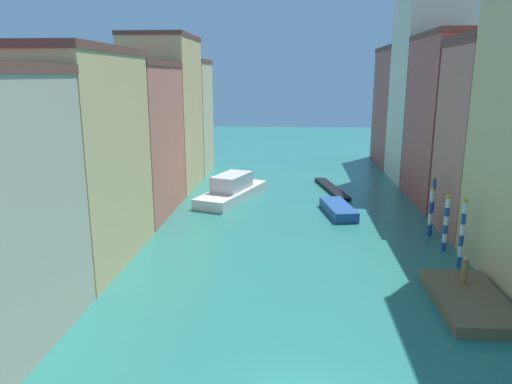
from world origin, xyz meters
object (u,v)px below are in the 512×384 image
(mooring_pole_3, at_px, (433,205))
(motorboat_0, at_px, (338,209))
(waterfront_dock, at_px, (469,301))
(vaporetto_white, at_px, (232,190))
(mooring_pole_0, at_px, (462,232))
(mooring_pole_2, at_px, (431,211))
(gondola_black, at_px, (331,189))
(mooring_pole_1, at_px, (446,222))
(person_on_dock, at_px, (464,270))

(mooring_pole_3, height_order, motorboat_0, mooring_pole_3)
(waterfront_dock, xyz_separation_m, vaporetto_white, (-15.69, 21.84, 0.65))
(waterfront_dock, distance_m, motorboat_0, 18.15)
(motorboat_0, bearing_deg, mooring_pole_0, -60.27)
(mooring_pole_2, bearing_deg, gondola_black, 113.54)
(gondola_black, bearing_deg, mooring_pole_0, -72.34)
(mooring_pole_0, relative_size, mooring_pole_1, 1.13)
(person_on_dock, relative_size, motorboat_0, 0.25)
(waterfront_dock, height_order, mooring_pole_0, mooring_pole_0)
(mooring_pole_2, distance_m, gondola_black, 16.10)
(mooring_pole_2, xyz_separation_m, vaporetto_white, (-16.65, 10.11, -1.02))
(mooring_pole_0, bearing_deg, person_on_dock, -105.00)
(mooring_pole_1, height_order, mooring_pole_2, mooring_pole_1)
(vaporetto_white, bearing_deg, mooring_pole_3, -29.74)
(vaporetto_white, bearing_deg, mooring_pole_2, -31.26)
(vaporetto_white, bearing_deg, motorboat_0, -24.06)
(person_on_dock, bearing_deg, mooring_pole_3, 84.58)
(waterfront_dock, relative_size, person_on_dock, 4.55)
(motorboat_0, bearing_deg, mooring_pole_1, -52.67)
(mooring_pole_3, distance_m, gondola_black, 15.83)
(mooring_pole_0, distance_m, mooring_pole_1, 3.05)
(gondola_black, relative_size, motorboat_0, 1.57)
(waterfront_dock, height_order, mooring_pole_3, mooring_pole_3)
(person_on_dock, height_order, motorboat_0, person_on_dock)
(mooring_pole_0, bearing_deg, mooring_pole_2, 92.39)
(waterfront_dock, height_order, motorboat_0, motorboat_0)
(gondola_black, bearing_deg, mooring_pole_3, -64.99)
(person_on_dock, xyz_separation_m, mooring_pole_0, (1.01, 3.77, 1.03))
(mooring_pole_0, bearing_deg, waterfront_dock, -102.55)
(vaporetto_white, xyz_separation_m, motorboat_0, (10.18, -4.55, -0.52))
(waterfront_dock, bearing_deg, vaporetto_white, 125.68)
(mooring_pole_3, distance_m, motorboat_0, 8.66)
(waterfront_dock, height_order, person_on_dock, person_on_dock)
(waterfront_dock, relative_size, gondola_black, 0.72)
(waterfront_dock, xyz_separation_m, mooring_pole_0, (1.23, 5.51, 2.05))
(person_on_dock, relative_size, mooring_pole_3, 0.33)
(waterfront_dock, bearing_deg, person_on_dock, 82.92)
(mooring_pole_3, bearing_deg, vaporetto_white, 150.26)
(waterfront_dock, height_order, mooring_pole_2, mooring_pole_2)
(mooring_pole_0, distance_m, gondola_black, 22.03)
(mooring_pole_1, bearing_deg, motorboat_0, 127.33)
(mooring_pole_2, relative_size, gondola_black, 0.39)
(person_on_dock, relative_size, mooring_pole_0, 0.33)
(mooring_pole_3, bearing_deg, motorboat_0, 142.74)
(mooring_pole_3, relative_size, vaporetto_white, 0.44)
(mooring_pole_0, distance_m, mooring_pole_2, 6.24)
(person_on_dock, bearing_deg, motorboat_0, 110.19)
(mooring_pole_1, xyz_separation_m, mooring_pole_2, (-0.20, 3.18, -0.13))
(mooring_pole_0, bearing_deg, motorboat_0, 119.73)
(mooring_pole_2, xyz_separation_m, motorboat_0, (-6.47, 5.56, -1.54))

